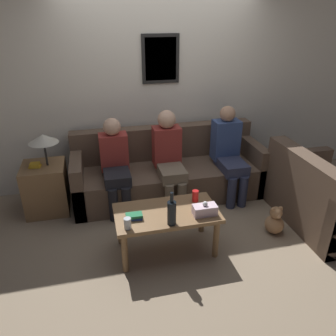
% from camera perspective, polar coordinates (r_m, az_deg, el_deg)
% --- Properties ---
extents(ground_plane, '(16.00, 16.00, 0.00)m').
position_cam_1_polar(ground_plane, '(4.09, 1.70, -7.65)').
color(ground_plane, gray).
extents(wall_back, '(9.00, 0.08, 2.60)m').
position_cam_1_polar(wall_back, '(4.45, -1.37, 13.43)').
color(wall_back, silver).
rests_on(wall_back, ground_plane).
extents(couch_main, '(2.46, 0.85, 0.86)m').
position_cam_1_polar(couch_main, '(4.37, 0.01, -0.78)').
color(couch_main, brown).
rests_on(couch_main, ground_plane).
extents(couch_side, '(0.85, 1.30, 0.86)m').
position_cam_1_polar(couch_side, '(4.16, 25.18, -4.91)').
color(couch_side, brown).
rests_on(couch_side, ground_plane).
extents(coffee_table, '(1.02, 0.55, 0.47)m').
position_cam_1_polar(coffee_table, '(3.29, -0.25, -8.58)').
color(coffee_table, olive).
rests_on(coffee_table, ground_plane).
extents(side_table_with_lamp, '(0.49, 0.49, 0.99)m').
position_cam_1_polar(side_table_with_lamp, '(4.23, -20.47, -2.73)').
color(side_table_with_lamp, olive).
rests_on(side_table_with_lamp, ground_plane).
extents(wine_bottle, '(0.08, 0.08, 0.33)m').
position_cam_1_polar(wine_bottle, '(3.01, 0.65, -7.71)').
color(wine_bottle, black).
rests_on(wine_bottle, coffee_table).
extents(drinking_glass, '(0.07, 0.07, 0.11)m').
position_cam_1_polar(drinking_glass, '(3.01, -7.06, -9.56)').
color(drinking_glass, silver).
rests_on(drinking_glass, coffee_table).
extents(book_stack, '(0.17, 0.11, 0.05)m').
position_cam_1_polar(book_stack, '(3.15, -5.93, -8.37)').
color(book_stack, navy).
rests_on(book_stack, coffee_table).
extents(soda_can, '(0.07, 0.07, 0.12)m').
position_cam_1_polar(soda_can, '(3.40, 4.78, -4.87)').
color(soda_can, red).
rests_on(soda_can, coffee_table).
extents(tissue_box, '(0.23, 0.12, 0.14)m').
position_cam_1_polar(tissue_box, '(3.20, 6.42, -7.22)').
color(tissue_box, silver).
rests_on(tissue_box, coffee_table).
extents(person_left, '(0.34, 0.61, 1.11)m').
position_cam_1_polar(person_left, '(4.00, -9.18, 1.06)').
color(person_left, black).
rests_on(person_left, ground_plane).
extents(person_middle, '(0.34, 0.63, 1.17)m').
position_cam_1_polar(person_middle, '(4.05, 0.15, 2.20)').
color(person_middle, '#756651').
rests_on(person_middle, ground_plane).
extents(person_right, '(0.34, 0.65, 1.18)m').
position_cam_1_polar(person_right, '(4.29, 10.52, 3.01)').
color(person_right, '#2D334C').
rests_on(person_right, ground_plane).
extents(teddy_bear, '(0.21, 0.21, 0.33)m').
position_cam_1_polar(teddy_bear, '(3.86, 18.08, -8.85)').
color(teddy_bear, '#A87A51').
rests_on(teddy_bear, ground_plane).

